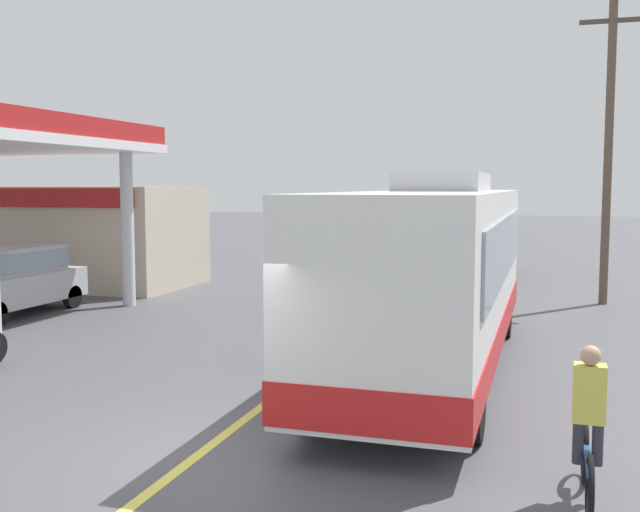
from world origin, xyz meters
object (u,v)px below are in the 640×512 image
object	(u,v)px
minibus_opposing_lane	(377,239)
car_trailing_behind_bus	(483,249)
cyclist_on_shoulder	(588,430)
car_at_pump	(14,277)
coach_bus_main	(435,277)

from	to	relation	value
minibus_opposing_lane	car_trailing_behind_bus	xyz separation A→B (m)	(3.65, 2.21, -0.46)
cyclist_on_shoulder	car_at_pump	bearing A→B (deg)	151.11
cyclist_on_shoulder	car_trailing_behind_bus	world-z (taller)	car_trailing_behind_bus
coach_bus_main	car_at_pump	xyz separation A→B (m)	(-11.49, 2.32, -0.71)
car_at_pump	cyclist_on_shoulder	world-z (taller)	car_at_pump
car_trailing_behind_bus	cyclist_on_shoulder	bearing A→B (deg)	-81.95
car_at_pump	cyclist_on_shoulder	distance (m)	15.96
car_at_pump	cyclist_on_shoulder	bearing A→B (deg)	-28.89
minibus_opposing_lane	car_trailing_behind_bus	size ratio (longest dim) A/B	1.46
minibus_opposing_lane	cyclist_on_shoulder	distance (m)	19.23
car_at_pump	coach_bus_main	bearing A→B (deg)	-11.43
minibus_opposing_lane	cyclist_on_shoulder	bearing A→B (deg)	-70.17
coach_bus_main	car_trailing_behind_bus	distance (m)	14.92
cyclist_on_shoulder	minibus_opposing_lane	bearing A→B (deg)	109.83
car_at_pump	car_trailing_behind_bus	size ratio (longest dim) A/B	1.00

